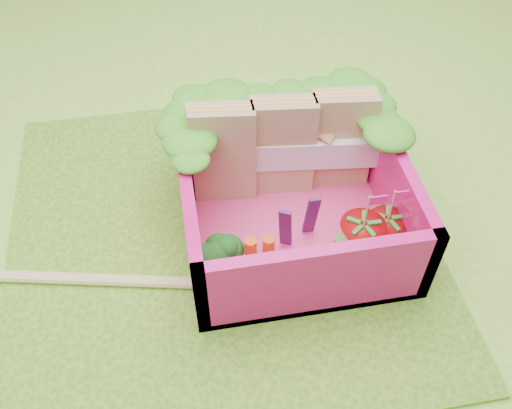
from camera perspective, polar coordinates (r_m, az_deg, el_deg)
The scene contains 13 objects.
ground at distance 3.60m, azimuth -3.54°, elevation -3.16°, with size 14.00×14.00×0.00m, color #89D63C.
placemat at distance 3.59m, azimuth -3.55°, elevation -3.01°, with size 2.60×2.60×0.03m, color #558E20.
bento_floor at distance 3.59m, azimuth 3.48°, elevation -1.94°, with size 1.30×1.30×0.05m, color #ED3C80.
bento_box at distance 3.40m, azimuth 3.67°, elevation 0.76°, with size 1.30×1.30×0.55m.
lettuce_ruffle at distance 3.49m, azimuth 2.34°, elevation 9.80°, with size 1.43×0.76×0.11m.
sandwich_stack at distance 3.55m, azimuth 2.70°, elevation 5.80°, with size 1.25×0.32×0.69m.
broccoli at distance 3.18m, azimuth -3.87°, elevation -5.11°, with size 0.32×0.32×0.26m.
carrot_sticks at distance 3.24m, azimuth 0.34°, elevation -4.97°, with size 0.17×0.08×0.27m.
purple_wedges at distance 3.32m, azimuth 4.27°, elevation -1.73°, with size 0.24×0.10×0.38m.
strawberry_left at distance 3.35m, azimuth 10.41°, elevation -3.44°, with size 0.27×0.27×0.51m.
strawberry_right at distance 3.44m, azimuth 12.75°, elevation -2.65°, with size 0.23×0.23×0.47m.
snap_peas at distance 3.49m, azimuth 10.54°, elevation -3.71°, with size 0.62×0.55×0.05m.
chopsticks at distance 3.50m, azimuth -18.04°, elevation -7.05°, with size 2.11×0.52×0.05m.
Camera 1 is at (-0.17, -2.25, 2.80)m, focal length 40.00 mm.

